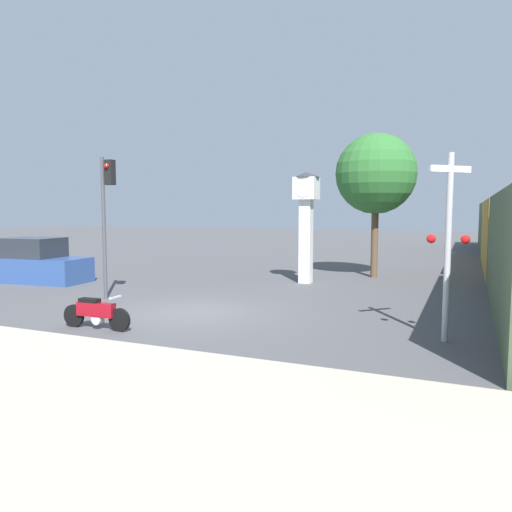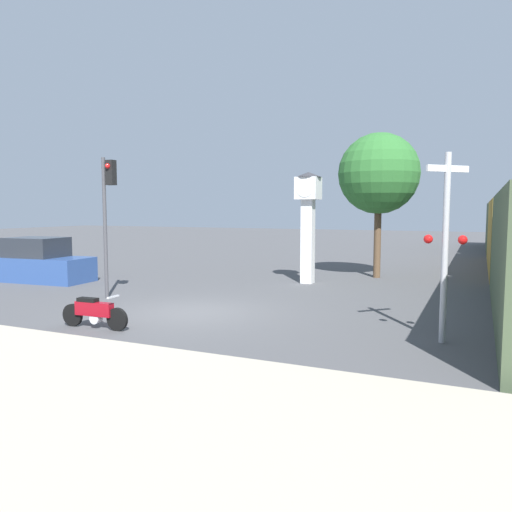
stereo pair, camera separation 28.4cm
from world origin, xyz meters
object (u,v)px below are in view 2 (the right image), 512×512
motorcycle (94,312)px  street_tree (379,174)px  clock_tower (308,210)px  traffic_light (108,203)px  parked_car (40,263)px  railroad_crossing_signal (445,241)px

motorcycle → street_tree: bearing=66.8°
clock_tower → street_tree: 3.89m
street_tree → clock_tower: bearing=-128.4°
traffic_light → parked_car: 6.21m
street_tree → parked_car: (-12.41, -6.81, -3.70)m
clock_tower → street_tree: size_ratio=0.71×
clock_tower → parked_car: clock_tower is taller
traffic_light → street_tree: (7.06, 8.82, 1.29)m
motorcycle → traffic_light: 5.06m
clock_tower → traffic_light: (-4.84, -6.02, 0.24)m
clock_tower → parked_car: (-10.20, -4.01, -2.17)m
clock_tower → parked_car: bearing=-158.5°
railroad_crossing_signal → parked_car: railroad_crossing_signal is taller
clock_tower → street_tree: street_tree is taller
street_tree → parked_car: street_tree is taller
traffic_light → street_tree: size_ratio=0.75×
clock_tower → railroad_crossing_signal: size_ratio=1.06×
motorcycle → street_tree: street_tree is taller
railroad_crossing_signal → street_tree: 10.89m
clock_tower → motorcycle: bearing=-104.1°
traffic_light → parked_car: bearing=159.4°
clock_tower → traffic_light: 7.73m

